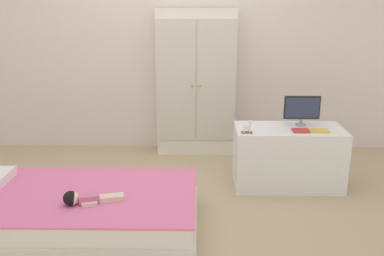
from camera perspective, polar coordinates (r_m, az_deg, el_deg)
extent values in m
cube|color=tan|center=(3.35, -4.11, -11.27)|extent=(10.00, 10.00, 0.02)
cube|color=silver|center=(4.54, -2.72, 13.99)|extent=(6.40, 0.05, 2.70)
cube|color=silver|center=(3.18, -15.67, -11.97)|extent=(1.74, 0.94, 0.13)
cube|color=silver|center=(3.12, -15.86, -9.80)|extent=(1.70, 0.90, 0.13)
cube|color=pink|center=(3.09, -15.97, -8.57)|extent=(1.73, 0.93, 0.02)
cube|color=#D6668E|center=(2.90, -13.65, -9.21)|extent=(0.15, 0.11, 0.06)
cube|color=beige|center=(2.93, -10.77, -9.05)|extent=(0.16, 0.08, 0.04)
cube|color=beige|center=(2.89, -10.72, -9.36)|extent=(0.16, 0.08, 0.04)
cube|color=beige|center=(2.96, -13.65, -9.07)|extent=(0.10, 0.05, 0.03)
cube|color=beige|center=(2.86, -13.60, -9.97)|extent=(0.10, 0.05, 0.03)
sphere|color=beige|center=(2.90, -15.78, -9.09)|extent=(0.09, 0.09, 0.09)
sphere|color=black|center=(2.90, -16.00, -9.06)|extent=(0.10, 0.10, 0.10)
cube|color=white|center=(4.43, 0.57, 6.09)|extent=(0.81, 0.26, 1.50)
cube|color=beige|center=(4.29, -2.17, 6.25)|extent=(0.38, 0.02, 1.23)
cube|color=beige|center=(4.29, 3.28, 6.23)|extent=(0.38, 0.02, 1.23)
sphere|color=gold|center=(4.27, 0.01, 5.71)|extent=(0.02, 0.02, 0.02)
sphere|color=gold|center=(4.27, 1.09, 5.71)|extent=(0.02, 0.02, 0.02)
cube|color=white|center=(3.78, 12.75, -3.80)|extent=(0.92, 0.46, 0.52)
cylinder|color=#99999E|center=(3.80, 14.40, 0.41)|extent=(0.10, 0.10, 0.01)
cylinder|color=#99999E|center=(3.79, 14.43, 0.84)|extent=(0.02, 0.02, 0.05)
cube|color=black|center=(3.76, 14.57, 2.68)|extent=(0.31, 0.02, 0.20)
cube|color=#28334C|center=(3.75, 14.62, 2.63)|extent=(0.29, 0.01, 0.18)
cube|color=#8E6642|center=(3.50, 7.34, -0.54)|extent=(0.09, 0.01, 0.01)
cube|color=#8E6642|center=(3.48, 7.39, -0.67)|extent=(0.09, 0.01, 0.01)
cube|color=white|center=(3.48, 7.39, 0.09)|extent=(0.06, 0.03, 0.03)
cylinder|color=white|center=(3.50, 7.70, -0.30)|extent=(0.01, 0.01, 0.02)
cylinder|color=white|center=(3.48, 7.74, -0.39)|extent=(0.01, 0.01, 0.02)
cylinder|color=white|center=(3.49, 7.01, -0.30)|extent=(0.01, 0.01, 0.02)
cylinder|color=white|center=(3.48, 7.04, -0.39)|extent=(0.01, 0.01, 0.02)
cylinder|color=white|center=(3.47, 7.83, 0.51)|extent=(0.02, 0.02, 0.02)
sphere|color=white|center=(3.47, 7.84, 0.80)|extent=(0.03, 0.03, 0.03)
cube|color=#CC3838|center=(3.62, 14.40, -0.34)|extent=(0.14, 0.10, 0.02)
cube|color=gold|center=(3.66, 16.67, -0.37)|extent=(0.16, 0.09, 0.02)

